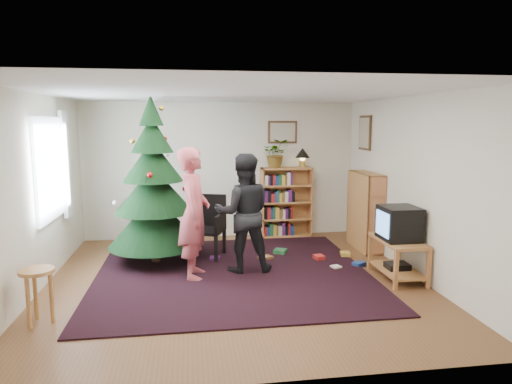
{
  "coord_description": "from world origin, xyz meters",
  "views": [
    {
      "loc": [
        -0.58,
        -5.93,
        2.12
      ],
      "look_at": [
        0.4,
        0.73,
        1.1
      ],
      "focal_mm": 32.0,
      "sensor_mm": 36.0,
      "label": 1
    }
  ],
  "objects": [
    {
      "name": "stool",
      "position": [
        -2.2,
        -1.03,
        0.47
      ],
      "size": [
        0.36,
        0.36,
        0.6
      ],
      "color": "#B76F41",
      "rests_on": "floor"
    },
    {
      "name": "window_pane",
      "position": [
        -2.47,
        0.6,
        1.5
      ],
      "size": [
        0.04,
        1.2,
        1.4
      ],
      "primitive_type": "cube",
      "color": "silver",
      "rests_on": "wall_left"
    },
    {
      "name": "potted_plant",
      "position": [
        1.01,
        2.34,
        1.56
      ],
      "size": [
        0.53,
        0.47,
        0.53
      ],
      "primitive_type": "imported",
      "rotation": [
        0.0,
        0.0,
        -0.14
      ],
      "color": "gray",
      "rests_on": "bookshelf_back"
    },
    {
      "name": "table_lamp",
      "position": [
        1.51,
        2.34,
        1.54
      ],
      "size": [
        0.27,
        0.27,
        0.36
      ],
      "color": "#A57F33",
      "rests_on": "bookshelf_back"
    },
    {
      "name": "wall_left",
      "position": [
        -2.5,
        0.0,
        1.25
      ],
      "size": [
        0.02,
        5.0,
        2.5
      ],
      "primitive_type": "cube",
      "color": "silver",
      "rests_on": "floor"
    },
    {
      "name": "bookshelf_right",
      "position": [
        2.34,
        1.28,
        0.66
      ],
      "size": [
        0.3,
        0.95,
        1.3
      ],
      "rotation": [
        0.0,
        0.0,
        1.57
      ],
      "color": "#B76F41",
      "rests_on": "floor"
    },
    {
      "name": "christmas_tree",
      "position": [
        -1.12,
        0.99,
        1.05
      ],
      "size": [
        1.39,
        1.39,
        2.53
      ],
      "rotation": [
        0.0,
        0.0,
        0.32
      ],
      "color": "#3F2816",
      "rests_on": "rug"
    },
    {
      "name": "ceiling",
      "position": [
        0.0,
        0.0,
        2.5
      ],
      "size": [
        5.0,
        5.0,
        0.0
      ],
      "primitive_type": "plane",
      "rotation": [
        3.14,
        0.0,
        0.0
      ],
      "color": "white",
      "rests_on": "wall_back"
    },
    {
      "name": "rug",
      "position": [
        0.0,
        0.3,
        0.01
      ],
      "size": [
        3.8,
        3.6,
        0.02
      ],
      "primitive_type": "cube",
      "color": "black",
      "rests_on": "floor"
    },
    {
      "name": "person_by_chair",
      "position": [
        0.17,
        0.39,
        0.85
      ],
      "size": [
        0.84,
        0.66,
        1.7
      ],
      "primitive_type": "imported",
      "rotation": [
        0.0,
        0.0,
        3.12
      ],
      "color": "black",
      "rests_on": "rug"
    },
    {
      "name": "armchair",
      "position": [
        -0.35,
        1.25,
        0.53
      ],
      "size": [
        0.69,
        0.7,
        0.99
      ],
      "rotation": [
        0.0,
        0.0,
        -0.35
      ],
      "color": "black",
      "rests_on": "rug"
    },
    {
      "name": "picture_right",
      "position": [
        2.48,
        1.75,
        1.95
      ],
      "size": [
        0.03,
        0.5,
        0.6
      ],
      "color": "#4C3319",
      "rests_on": "wall_right"
    },
    {
      "name": "crt_tv",
      "position": [
        2.22,
        -0.23,
        0.78
      ],
      "size": [
        0.48,
        0.52,
        0.45
      ],
      "color": "black",
      "rests_on": "tv_stand"
    },
    {
      "name": "floor",
      "position": [
        0.0,
        0.0,
        0.0
      ],
      "size": [
        5.0,
        5.0,
        0.0
      ],
      "primitive_type": "plane",
      "color": "brown",
      "rests_on": "ground"
    },
    {
      "name": "picture_back",
      "position": [
        1.15,
        2.48,
        1.95
      ],
      "size": [
        0.55,
        0.03,
        0.42
      ],
      "color": "#4C3319",
      "rests_on": "wall_back"
    },
    {
      "name": "bookshelf_back",
      "position": [
        1.21,
        2.34,
        0.66
      ],
      "size": [
        0.95,
        0.3,
        1.3
      ],
      "color": "#B76F41",
      "rests_on": "floor"
    },
    {
      "name": "curtain",
      "position": [
        -2.43,
        1.3,
        1.5
      ],
      "size": [
        0.06,
        0.35,
        1.6
      ],
      "primitive_type": "cube",
      "color": "white",
      "rests_on": "wall_left"
    },
    {
      "name": "person_standing",
      "position": [
        -0.53,
        0.23,
        0.9
      ],
      "size": [
        0.49,
        0.7,
        1.8
      ],
      "primitive_type": "imported",
      "rotation": [
        0.0,
        0.0,
        1.48
      ],
      "color": "#B1474E",
      "rests_on": "rug"
    },
    {
      "name": "wall_right",
      "position": [
        2.5,
        0.0,
        1.25
      ],
      "size": [
        0.02,
        5.0,
        2.5
      ],
      "primitive_type": "cube",
      "color": "silver",
      "rests_on": "floor"
    },
    {
      "name": "wall_back",
      "position": [
        0.0,
        2.5,
        1.25
      ],
      "size": [
        5.0,
        0.02,
        2.5
      ],
      "primitive_type": "cube",
      "color": "silver",
      "rests_on": "floor"
    },
    {
      "name": "tv_stand",
      "position": [
        2.22,
        -0.23,
        0.33
      ],
      "size": [
        0.5,
        0.91,
        0.55
      ],
      "color": "#B76F41",
      "rests_on": "floor"
    },
    {
      "name": "floor_clutter",
      "position": [
        1.12,
        0.75,
        0.04
      ],
      "size": [
        2.32,
        1.07,
        0.08
      ],
      "color": "#A51E19",
      "rests_on": "rug"
    },
    {
      "name": "wall_front",
      "position": [
        0.0,
        -2.5,
        1.25
      ],
      "size": [
        5.0,
        0.02,
        2.5
      ],
      "primitive_type": "cube",
      "color": "silver",
      "rests_on": "floor"
    }
  ]
}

